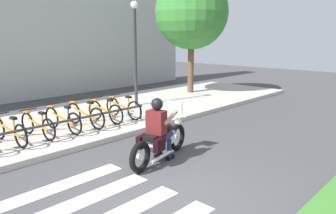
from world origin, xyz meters
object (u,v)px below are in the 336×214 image
(bicycle_4, at_px, (85,115))
(bicycle_6, at_px, (123,108))
(bicycle_1, at_px, (9,131))
(bicycle_3, at_px, (63,120))
(bicycle_2, at_px, (38,125))
(bike_rack, at_px, (73,121))
(bicycle_5, at_px, (105,111))
(street_lamp, at_px, (135,45))
(rider, at_px, (159,125))
(tree_near_rack, at_px, (192,13))
(motorcycle, at_px, (161,140))

(bicycle_4, distance_m, bicycle_6, 1.43)
(bicycle_1, distance_m, bicycle_3, 1.43)
(bicycle_2, height_order, bicycle_6, bicycle_6)
(bicycle_3, height_order, bicycle_4, bicycle_4)
(bicycle_4, distance_m, bike_rack, 0.91)
(bicycle_1, height_order, bicycle_4, bicycle_4)
(bicycle_1, xyz_separation_m, bike_rack, (1.43, -0.56, 0.09))
(bicycle_5, bearing_deg, street_lamp, 27.96)
(rider, bearing_deg, bicycle_5, 74.58)
(bicycle_1, relative_size, bicycle_3, 1.01)
(bicycle_4, xyz_separation_m, street_lamp, (3.09, 1.26, 1.95))
(bicycle_2, bearing_deg, street_lamp, 15.57)
(rider, height_order, bicycle_4, rider)
(bicycle_6, bearing_deg, tree_near_rack, 16.94)
(street_lamp, relative_size, tree_near_rack, 0.73)
(tree_near_rack, bearing_deg, street_lamp, -173.98)
(bicycle_2, bearing_deg, tree_near_rack, 11.29)
(bicycle_3, bearing_deg, bicycle_2, 179.95)
(bike_rack, bearing_deg, motorcycle, -76.75)
(motorcycle, xyz_separation_m, bicycle_5, (0.81, 3.19, 0.03))
(bicycle_3, xyz_separation_m, tree_near_rack, (7.59, 1.66, 3.33))
(street_lamp, bearing_deg, bicycle_6, -142.80)
(tree_near_rack, bearing_deg, bicycle_2, -168.71)
(bicycle_2, bearing_deg, bicycle_5, -0.02)
(bicycle_6, bearing_deg, motorcycle, -115.51)
(bicycle_5, height_order, street_lamp, street_lamp)
(bicycle_2, xyz_separation_m, bicycle_3, (0.71, -0.00, 0.01))
(rider, distance_m, bicycle_3, 3.27)
(bicycle_1, distance_m, bike_rack, 1.54)
(bicycle_4, bearing_deg, bike_rack, -142.18)
(bicycle_1, xyz_separation_m, bicycle_3, (1.43, -0.00, 0.01))
(motorcycle, height_order, bicycle_5, motorcycle)
(bicycle_6, relative_size, bike_rack, 0.33)
(rider, distance_m, bicycle_4, 3.22)
(bicycle_2, relative_size, bike_rack, 0.33)
(rider, bearing_deg, bicycle_3, 99.67)
(bicycle_1, height_order, bike_rack, bicycle_1)
(bicycle_4, height_order, bicycle_6, bicycle_4)
(bicycle_3, distance_m, bike_rack, 0.56)
(motorcycle, xyz_separation_m, bike_rack, (-0.62, 2.63, 0.11))
(bicycle_3, bearing_deg, tree_near_rack, 12.33)
(rider, xyz_separation_m, bicycle_2, (-1.26, 3.20, -0.35))
(bicycle_5, height_order, bike_rack, bicycle_5)
(motorcycle, distance_m, bicycle_5, 3.29)
(street_lamp, bearing_deg, bicycle_3, -161.67)
(bicycle_3, bearing_deg, motorcycle, -78.98)
(motorcycle, bearing_deg, bicycle_3, 101.02)
(rider, distance_m, bicycle_2, 3.46)
(motorcycle, xyz_separation_m, tree_near_rack, (6.97, 4.85, 3.36))
(bicycle_2, height_order, bicycle_5, bicycle_5)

